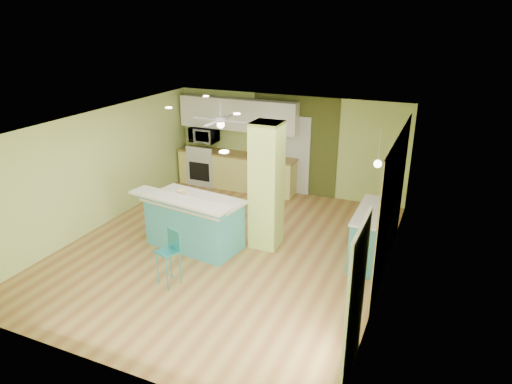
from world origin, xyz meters
TOP-DOWN VIEW (x-y plane):
  - floor at (0.00, 0.00)m, footprint 6.00×7.00m
  - ceiling at (0.00, 0.00)m, footprint 6.00×7.00m
  - wall_back at (0.00, 3.50)m, footprint 6.00×0.01m
  - wall_front at (0.00, -3.50)m, footprint 6.00×0.01m
  - wall_left at (-3.00, 0.00)m, footprint 0.01×7.00m
  - wall_right at (3.00, 0.00)m, footprint 0.01×7.00m
  - wood_panel at (2.99, 0.60)m, footprint 0.02×3.40m
  - olive_accent at (0.20, 3.49)m, footprint 2.20×0.02m
  - interior_door at (0.20, 3.46)m, footprint 0.82×0.05m
  - french_door at (2.97, -2.30)m, footprint 0.04×1.08m
  - column at (0.65, 0.50)m, footprint 0.55×0.55m
  - kitchen_run at (-1.30, 3.20)m, footprint 3.25×0.63m
  - stove at (-2.25, 3.19)m, footprint 0.76×0.66m
  - upper_cabinets at (-1.30, 3.32)m, footprint 3.20×0.34m
  - microwave at (-2.25, 3.20)m, footprint 0.70×0.48m
  - ceiling_fan at (-1.10, 2.00)m, footprint 1.41×1.41m
  - pendant_lamp at (2.65, 0.75)m, footprint 0.14×0.14m
  - wall_decor at (2.96, 0.80)m, footprint 0.03×0.90m
  - peninsula at (-0.62, -0.13)m, footprint 2.20×1.41m
  - bar_stool at (-0.29, -1.45)m, footprint 0.42×0.42m
  - side_counter at (2.70, 0.74)m, footprint 0.66×1.55m
  - fruit_bowl at (-0.81, 3.18)m, footprint 0.46×0.46m
  - canister at (-0.86, -0.16)m, footprint 0.16×0.16m

SIDE VIEW (x-z plane):
  - floor at x=0.00m, z-range -0.01..0.00m
  - stove at x=-2.25m, z-range -0.08..1.00m
  - kitchen_run at x=-1.30m, z-range 0.00..0.94m
  - side_counter at x=2.70m, z-range 0.00..1.00m
  - peninsula at x=-0.62m, z-range -0.04..1.11m
  - bar_stool at x=-0.29m, z-range 0.17..1.15m
  - fruit_bowl at x=-0.81m, z-range 0.94..1.02m
  - interior_door at x=0.20m, z-range 0.00..2.00m
  - french_door at x=2.97m, z-range 0.00..2.10m
  - canister at x=-0.86m, z-range 1.00..1.17m
  - wall_back at x=0.00m, z-range 0.00..2.50m
  - wall_front at x=0.00m, z-range 0.00..2.50m
  - wall_left at x=-3.00m, z-range 0.00..2.50m
  - wall_right at x=3.00m, z-range 0.00..2.50m
  - wood_panel at x=2.99m, z-range 0.00..2.50m
  - olive_accent at x=0.20m, z-range 0.00..2.50m
  - column at x=0.65m, z-range 0.00..2.50m
  - microwave at x=-2.25m, z-range 1.16..1.55m
  - wall_decor at x=2.96m, z-range 1.20..1.90m
  - pendant_lamp at x=2.65m, z-range 1.54..2.23m
  - upper_cabinets at x=-1.30m, z-range 1.55..2.35m
  - ceiling_fan at x=-1.10m, z-range 1.77..2.38m
  - ceiling at x=0.00m, z-range 2.50..2.51m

